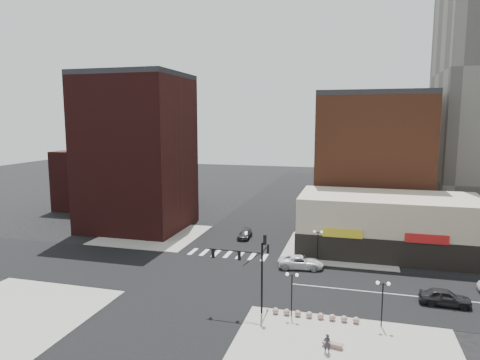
% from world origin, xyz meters
% --- Properties ---
extents(ground, '(240.00, 240.00, 0.00)m').
position_xyz_m(ground, '(0.00, 0.00, 0.00)').
color(ground, black).
rests_on(ground, ground).
extents(road_ew, '(200.00, 14.00, 0.02)m').
position_xyz_m(road_ew, '(0.00, 0.00, 0.01)').
color(road_ew, black).
rests_on(road_ew, ground).
extents(road_ns, '(14.00, 200.00, 0.02)m').
position_xyz_m(road_ns, '(0.00, 0.00, 0.01)').
color(road_ns, black).
rests_on(road_ns, ground).
extents(sidewalk_nw, '(15.00, 15.00, 0.12)m').
position_xyz_m(sidewalk_nw, '(-14.50, 14.50, 0.06)').
color(sidewalk_nw, gray).
rests_on(sidewalk_nw, ground).
extents(sidewalk_ne, '(15.00, 15.00, 0.12)m').
position_xyz_m(sidewalk_ne, '(14.50, 14.50, 0.06)').
color(sidewalk_ne, gray).
rests_on(sidewalk_ne, ground).
extents(sidewalk_se, '(18.00, 14.00, 0.12)m').
position_xyz_m(sidewalk_se, '(16.00, -14.00, 0.06)').
color(sidewalk_se, gray).
rests_on(sidewalk_se, ground).
extents(sidewalk_sw, '(15.00, 15.00, 0.12)m').
position_xyz_m(sidewalk_sw, '(-14.50, -14.50, 0.06)').
color(sidewalk_sw, gray).
rests_on(sidewalk_sw, ground).
extents(building_nw, '(16.00, 15.00, 25.00)m').
position_xyz_m(building_nw, '(-19.00, 18.50, 12.50)').
color(building_nw, '#341110').
rests_on(building_nw, ground).
extents(building_nw_low, '(20.00, 18.00, 12.00)m').
position_xyz_m(building_nw_low, '(-32.00, 34.00, 6.00)').
color(building_nw_low, '#341110').
rests_on(building_nw_low, ground).
extents(building_ne_midrise, '(18.00, 15.00, 22.00)m').
position_xyz_m(building_ne_midrise, '(19.00, 29.50, 11.00)').
color(building_ne_midrise, brown).
rests_on(building_ne_midrise, ground).
extents(building_ne_row, '(24.20, 12.20, 8.00)m').
position_xyz_m(building_ne_row, '(21.00, 15.00, 3.30)').
color(building_ne_row, '#BFB498').
rests_on(building_ne_row, ground).
extents(traffic_signal, '(5.59, 3.09, 7.77)m').
position_xyz_m(traffic_signal, '(7.24, -7.83, 4.96)').
color(traffic_signal, black).
rests_on(traffic_signal, ground).
extents(street_lamp_se_a, '(1.22, 0.32, 4.16)m').
position_xyz_m(street_lamp_se_a, '(11.00, -8.00, 3.29)').
color(street_lamp_se_a, black).
rests_on(street_lamp_se_a, sidewalk_se).
extents(street_lamp_se_b, '(1.22, 0.32, 4.16)m').
position_xyz_m(street_lamp_se_b, '(19.00, -8.00, 3.29)').
color(street_lamp_se_b, black).
rests_on(street_lamp_se_b, sidewalk_se).
extents(street_lamp_ne, '(1.22, 0.32, 4.16)m').
position_xyz_m(street_lamp_ne, '(12.00, 8.00, 3.29)').
color(street_lamp_ne, black).
rests_on(street_lamp_ne, sidewalk_ne).
extents(bollard_row, '(7.94, 0.59, 0.59)m').
position_xyz_m(bollard_row, '(13.18, -8.00, 0.41)').
color(bollard_row, '#8A6E5F').
rests_on(bollard_row, sidewalk_se).
extents(white_suv, '(5.81, 3.25, 1.54)m').
position_xyz_m(white_suv, '(10.22, 5.46, 0.77)').
color(white_suv, silver).
rests_on(white_suv, ground).
extents(dark_sedan_east, '(4.90, 2.15, 1.64)m').
position_xyz_m(dark_sedan_east, '(25.35, -1.48, 0.82)').
color(dark_sedan_east, black).
rests_on(dark_sedan_east, ground).
extents(dark_sedan_north, '(1.87, 4.36, 1.25)m').
position_xyz_m(dark_sedan_north, '(0.16, 16.56, 0.63)').
color(dark_sedan_north, black).
rests_on(dark_sedan_north, ground).
extents(pedestrian, '(0.61, 0.43, 1.58)m').
position_xyz_m(pedestrian, '(14.64, -13.69, 0.91)').
color(pedestrian, '#2A272D').
rests_on(pedestrian, sidewalk_se).
extents(stone_bench, '(1.72, 0.82, 0.39)m').
position_xyz_m(stone_bench, '(15.02, -12.73, 0.33)').
color(stone_bench, '#8A665F').
rests_on(stone_bench, sidewalk_se).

